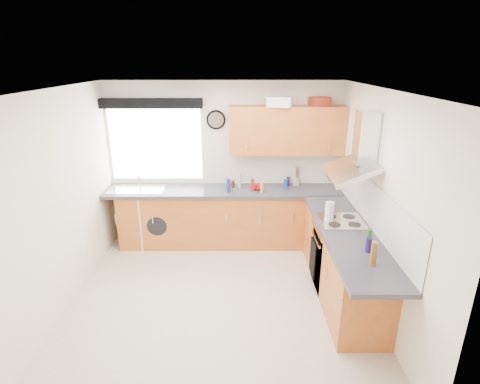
{
  "coord_description": "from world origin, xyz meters",
  "views": [
    {
      "loc": [
        0.24,
        -3.9,
        2.8
      ],
      "look_at": [
        0.25,
        0.85,
        1.1
      ],
      "focal_mm": 28.0,
      "sensor_mm": 36.0,
      "label": 1
    }
  ],
  "objects_px": {
    "extractor_hood": "(357,153)",
    "upper_cabinets": "(287,130)",
    "oven": "(338,256)",
    "washing_machine": "(161,218)"
  },
  "relations": [
    {
      "from": "extractor_hood",
      "to": "upper_cabinets",
      "type": "bearing_deg",
      "value": 116.13
    },
    {
      "from": "oven",
      "to": "extractor_hood",
      "type": "distance_m",
      "value": 1.35
    },
    {
      "from": "oven",
      "to": "upper_cabinets",
      "type": "relative_size",
      "value": 0.5
    },
    {
      "from": "oven",
      "to": "extractor_hood",
      "type": "xyz_separation_m",
      "value": [
        0.1,
        -0.0,
        1.34
      ]
    },
    {
      "from": "oven",
      "to": "extractor_hood",
      "type": "bearing_deg",
      "value": -0.0
    },
    {
      "from": "upper_cabinets",
      "to": "washing_machine",
      "type": "distance_m",
      "value": 2.39
    },
    {
      "from": "extractor_hood",
      "to": "upper_cabinets",
      "type": "distance_m",
      "value": 1.48
    },
    {
      "from": "oven",
      "to": "washing_machine",
      "type": "xyz_separation_m",
      "value": [
        -2.5,
        1.22,
        -0.01
      ]
    },
    {
      "from": "oven",
      "to": "upper_cabinets",
      "type": "bearing_deg",
      "value": 112.54
    },
    {
      "from": "upper_cabinets",
      "to": "oven",
      "type": "bearing_deg",
      "value": -67.46
    }
  ]
}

